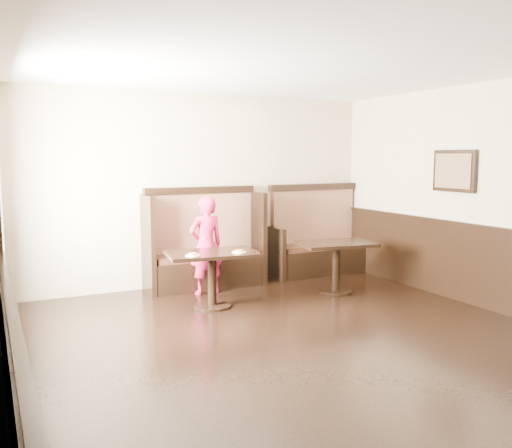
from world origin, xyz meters
TOP-DOWN VIEW (x-y plane):
  - ground at (0.00, 0.00)m, footprint 7.00×7.00m
  - room_shell at (-0.30, 0.28)m, footprint 7.00×7.00m
  - booth_main at (0.00, 3.30)m, footprint 1.75×0.72m
  - booth_neighbor at (1.95, 3.29)m, footprint 1.65×0.72m
  - table_main at (-0.31, 2.19)m, footprint 1.19×0.84m
  - table_neighbor at (1.52, 2.14)m, footprint 1.12×0.84m
  - child at (-0.14, 2.86)m, footprint 0.52×0.36m
  - pizza_plate_left at (-0.62, 2.05)m, footprint 0.18×0.18m
  - pizza_plate_right at (-0.02, 2.01)m, footprint 0.18×0.18m

SIDE VIEW (x-z plane):
  - ground at x=0.00m, z-range 0.00..0.00m
  - booth_neighbor at x=1.95m, z-range -0.24..1.21m
  - booth_main at x=0.00m, z-range -0.20..1.25m
  - table_neighbor at x=1.52m, z-range 0.17..0.88m
  - table_main at x=-0.31m, z-range 0.19..0.89m
  - room_shell at x=-0.30m, z-range -2.83..4.17m
  - child at x=-0.14m, z-range 0.00..1.35m
  - pizza_plate_left at x=-0.62m, z-range 0.70..0.73m
  - pizza_plate_right at x=-0.02m, z-range 0.70..0.73m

